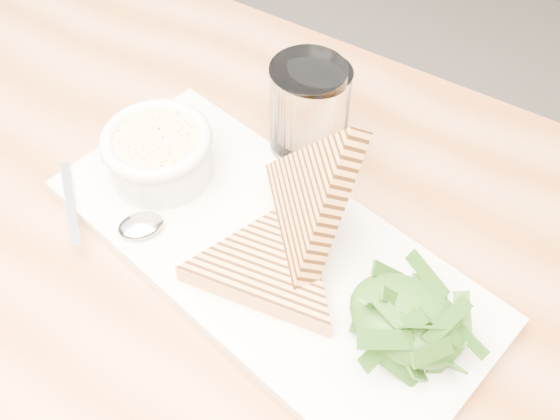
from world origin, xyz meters
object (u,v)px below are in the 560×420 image
Objects in this scene: platter at (267,250)px; soup_bowl at (160,159)px; glass_near at (307,114)px; table_top at (153,266)px; glass_far at (318,110)px.

soup_bowl reaches higher than platter.
glass_near is at bearing 111.75° from platter.
table_top is 0.22m from glass_near.
platter is (0.09, 0.07, 0.03)m from table_top.
glass_near is at bearing 79.43° from table_top.
glass_near is (-0.05, 0.13, 0.05)m from platter.
soup_bowl is (-0.14, 0.01, 0.03)m from platter.
glass_far is at bearing 57.34° from soup_bowl.
soup_bowl is at bearing 177.99° from platter.
platter reaches higher than table_top.
glass_far is at bearing 86.72° from glass_near.
platter is 4.34× the size of glass_far.
table_top is 0.11m from soup_bowl.
soup_bowl is 0.88× the size of glass_near.
table_top is 0.24m from glass_far.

